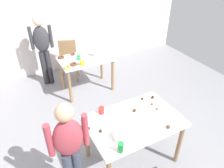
{
  "coord_description": "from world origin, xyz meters",
  "views": [
    {
      "loc": [
        -1.23,
        -1.63,
        2.65
      ],
      "look_at": [
        0.01,
        0.72,
        0.9
      ],
      "focal_mm": 34.5,
      "sensor_mm": 36.0,
      "label": 1
    }
  ],
  "objects_px": {
    "soda_can": "(121,147)",
    "dining_table_far": "(86,63)",
    "mixing_bowl": "(123,135)",
    "person_girl_near": "(70,146)",
    "chair_far_table": "(68,58)",
    "person_adult_far": "(42,45)",
    "pitcher_far": "(97,51)",
    "dining_table_near": "(134,126)"
  },
  "relations": [
    {
      "from": "soda_can",
      "to": "dining_table_far",
      "type": "bearing_deg",
      "value": 77.03
    },
    {
      "from": "person_girl_near",
      "to": "pitcher_far",
      "type": "height_order",
      "value": "person_girl_near"
    },
    {
      "from": "dining_table_near",
      "to": "chair_far_table",
      "type": "distance_m",
      "value": 2.63
    },
    {
      "from": "person_adult_far",
      "to": "mixing_bowl",
      "type": "height_order",
      "value": "person_adult_far"
    },
    {
      "from": "dining_table_far",
      "to": "person_adult_far",
      "type": "relative_size",
      "value": 0.69
    },
    {
      "from": "soda_can",
      "to": "dining_table_near",
      "type": "bearing_deg",
      "value": 40.98
    },
    {
      "from": "dining_table_far",
      "to": "pitcher_far",
      "type": "relative_size",
      "value": 4.87
    },
    {
      "from": "dining_table_far",
      "to": "mixing_bowl",
      "type": "xyz_separation_m",
      "value": [
        -0.41,
        -2.14,
        0.16
      ]
    },
    {
      "from": "dining_table_far",
      "to": "mixing_bowl",
      "type": "height_order",
      "value": "mixing_bowl"
    },
    {
      "from": "dining_table_far",
      "to": "person_girl_near",
      "type": "xyz_separation_m",
      "value": [
        -1.01,
        -2.03,
        0.2
      ]
    },
    {
      "from": "chair_far_table",
      "to": "mixing_bowl",
      "type": "xyz_separation_m",
      "value": [
        -0.24,
        -2.81,
        0.29
      ]
    },
    {
      "from": "person_girl_near",
      "to": "mixing_bowl",
      "type": "height_order",
      "value": "person_girl_near"
    },
    {
      "from": "person_adult_far",
      "to": "soda_can",
      "type": "bearing_deg",
      "value": -87.2
    },
    {
      "from": "mixing_bowl",
      "to": "soda_can",
      "type": "relative_size",
      "value": 1.79
    },
    {
      "from": "dining_table_far",
      "to": "mixing_bowl",
      "type": "bearing_deg",
      "value": -100.81
    },
    {
      "from": "soda_can",
      "to": "pitcher_far",
      "type": "height_order",
      "value": "pitcher_far"
    },
    {
      "from": "chair_far_table",
      "to": "mixing_bowl",
      "type": "relative_size",
      "value": 3.98
    },
    {
      "from": "chair_far_table",
      "to": "pitcher_far",
      "type": "bearing_deg",
      "value": -61.45
    },
    {
      "from": "dining_table_near",
      "to": "pitcher_far",
      "type": "relative_size",
      "value": 5.62
    },
    {
      "from": "person_girl_near",
      "to": "mixing_bowl",
      "type": "relative_size",
      "value": 6.37
    },
    {
      "from": "person_girl_near",
      "to": "soda_can",
      "type": "relative_size",
      "value": 11.39
    },
    {
      "from": "chair_far_table",
      "to": "person_adult_far",
      "type": "relative_size",
      "value": 0.58
    },
    {
      "from": "chair_far_table",
      "to": "soda_can",
      "type": "xyz_separation_m",
      "value": [
        -0.36,
        -2.97,
        0.31
      ]
    },
    {
      "from": "dining_table_near",
      "to": "pitcher_far",
      "type": "height_order",
      "value": "pitcher_far"
    },
    {
      "from": "dining_table_near",
      "to": "mixing_bowl",
      "type": "xyz_separation_m",
      "value": [
        -0.28,
        -0.19,
        0.13
      ]
    },
    {
      "from": "dining_table_far",
      "to": "chair_far_table",
      "type": "height_order",
      "value": "chair_far_table"
    },
    {
      "from": "dining_table_far",
      "to": "pitcher_far",
      "type": "xyz_separation_m",
      "value": [
        0.22,
        -0.04,
        0.23
      ]
    },
    {
      "from": "dining_table_far",
      "to": "soda_can",
      "type": "distance_m",
      "value": 2.36
    },
    {
      "from": "person_adult_far",
      "to": "mixing_bowl",
      "type": "relative_size",
      "value": 6.92
    },
    {
      "from": "dining_table_far",
      "to": "person_adult_far",
      "type": "xyz_separation_m",
      "value": [
        -0.67,
        0.65,
        0.28
      ]
    },
    {
      "from": "mixing_bowl",
      "to": "soda_can",
      "type": "distance_m",
      "value": 0.2
    },
    {
      "from": "soda_can",
      "to": "pitcher_far",
      "type": "relative_size",
      "value": 0.57
    },
    {
      "from": "mixing_bowl",
      "to": "person_girl_near",
      "type": "bearing_deg",
      "value": 169.86
    },
    {
      "from": "dining_table_far",
      "to": "chair_far_table",
      "type": "relative_size",
      "value": 1.2
    },
    {
      "from": "chair_far_table",
      "to": "person_adult_far",
      "type": "height_order",
      "value": "person_adult_far"
    },
    {
      "from": "chair_far_table",
      "to": "soda_can",
      "type": "bearing_deg",
      "value": -96.88
    },
    {
      "from": "dining_table_far",
      "to": "soda_can",
      "type": "xyz_separation_m",
      "value": [
        -0.53,
        -2.3,
        0.18
      ]
    },
    {
      "from": "chair_far_table",
      "to": "dining_table_far",
      "type": "bearing_deg",
      "value": -75.88
    },
    {
      "from": "dining_table_near",
      "to": "pitcher_far",
      "type": "xyz_separation_m",
      "value": [
        0.35,
        1.91,
        0.21
      ]
    },
    {
      "from": "dining_table_near",
      "to": "dining_table_far",
      "type": "bearing_deg",
      "value": 86.21
    },
    {
      "from": "dining_table_near",
      "to": "chair_far_table",
      "type": "bearing_deg",
      "value": 90.89
    },
    {
      "from": "dining_table_near",
      "to": "person_adult_far",
      "type": "distance_m",
      "value": 2.67
    }
  ]
}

